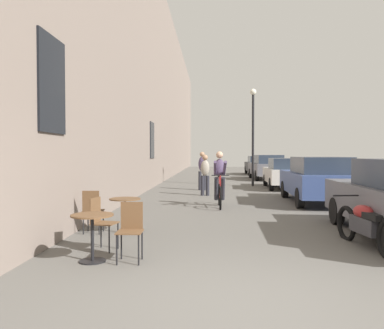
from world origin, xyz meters
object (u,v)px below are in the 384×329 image
Objects in this scene: cafe_chair_near_toward_wall at (131,227)px; parked_motorcycle at (367,225)px; cafe_chair_near_toward_street at (101,220)px; pedestrian_mid at (202,169)px; street_lamp at (253,125)px; parked_car_third at (285,173)px; cafe_table_near at (92,227)px; parked_car_fifth at (258,165)px; cafe_chair_mid_toward_street at (92,208)px; cafe_table_mid at (125,208)px; parked_car_fourth at (267,167)px; pedestrian_near at (205,173)px; parked_car_second at (317,179)px; cyclist_on_bicycle at (220,180)px.

cafe_chair_near_toward_wall is 0.42× the size of parked_motorcycle.
pedestrian_mid reaches higher than cafe_chair_near_toward_street.
cafe_chair_near_toward_wall is 0.52× the size of pedestrian_mid.
parked_car_third is (1.36, -1.26, -2.37)m from street_lamp.
street_lamp reaches higher than cafe_table_near.
parked_car_fifth is at bearing 77.57° from cafe_table_near.
cafe_table_near is at bearing -102.43° from parked_car_fifth.
cafe_chair_near_toward_street is 1.42m from cafe_chair_mid_toward_street.
parked_motorcycle is (4.54, 0.31, -0.11)m from cafe_chair_near_toward_street.
cafe_table_mid is 0.16× the size of parked_car_fourth.
pedestrian_mid is at bearing 94.22° from pedestrian_near.
cafe_chair_near_toward_wall is 2.28m from cafe_chair_mid_toward_street.
cafe_table_near is 0.34× the size of parked_motorcycle.
parked_car_third is at bearing 41.24° from pedestrian_near.
parked_car_second reaches higher than parked_motorcycle.
parked_car_fourth reaches higher than parked_car_third.
parked_car_fifth is (0.14, 17.51, -0.04)m from parked_car_second.
street_lamp is (4.53, 11.79, 2.59)m from cafe_chair_mid_toward_street.
parked_car_fourth is at bearing -91.15° from parked_car_fifth.
parked_car_second is 5.34m from parked_car_third.
pedestrian_near is (-0.50, 3.09, 0.09)m from cyclist_on_bicycle.
parked_car_fourth reaches higher than cafe_chair_near_toward_wall.
pedestrian_near is at bearing -138.76° from parked_car_third.
cafe_chair_mid_toward_street is (-0.66, -0.08, -0.00)m from cafe_table_mid.
cafe_chair_mid_toward_street is 12.90m from street_lamp.
pedestrian_mid is 0.35× the size of street_lamp.
parked_car_third is at bearing 60.78° from cafe_chair_mid_toward_street.
parked_car_third is 12.17m from parked_car_fifth.
pedestrian_mid is 5.85m from parked_car_second.
cafe_chair_mid_toward_street is at bearing -122.67° from cyclist_on_bicycle.
pedestrian_near is at bearing 109.38° from parked_motorcycle.
cyclist_on_bicycle is at bearing -104.44° from parked_car_fourth.
pedestrian_mid reaches higher than parked_car_second.
cafe_chair_near_toward_street is 0.18× the size of street_lamp.
street_lamp reaches higher than cafe_chair_mid_toward_street.
parked_car_fifth is (5.52, 24.01, 0.24)m from cafe_chair_near_toward_street.
cafe_table_mid is at bearing -116.25° from cyclist_on_bicycle.
street_lamp is at bearing 76.41° from cyclist_on_bicycle.
cafe_table_mid is 7.38m from pedestrian_near.
parked_car_fourth is (5.96, 16.90, 0.29)m from cafe_chair_mid_toward_street.
pedestrian_near is (0.98, 9.22, 0.38)m from cafe_chair_near_toward_wall.
parked_car_fourth is at bearing 70.57° from cafe_chair_mid_toward_street.
cyclist_on_bicycle is (1.49, 6.13, 0.29)m from cafe_chair_near_toward_wall.
cyclist_on_bicycle reaches higher than parked_motorcycle.
cafe_table_near and cafe_table_mid have the same top height.
parked_car_third is at bearing 63.20° from cyclist_on_bicycle.
pedestrian_near is 0.37× the size of parked_car_second.
parked_motorcycle is at bearing -92.36° from parked_car_fifth.
parked_car_fifth is 23.73m from parked_motorcycle.
pedestrian_near is 0.39× the size of parked_car_fifth.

